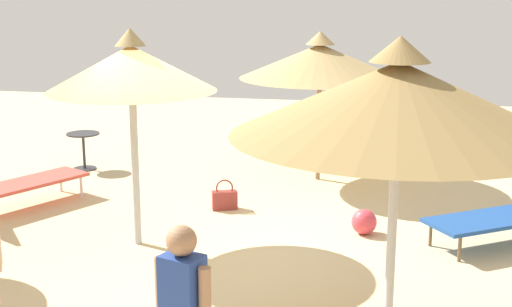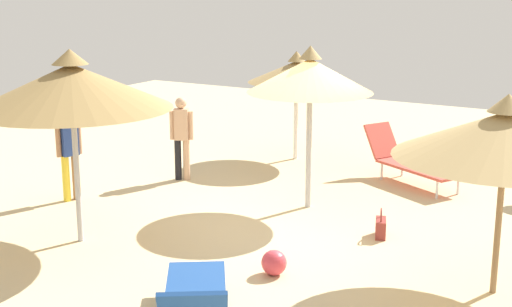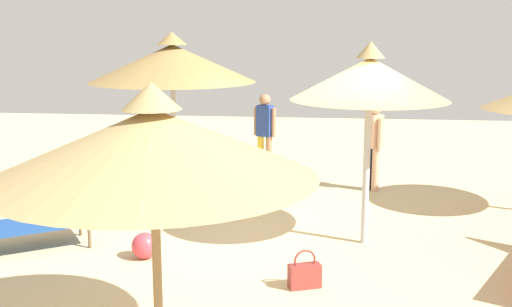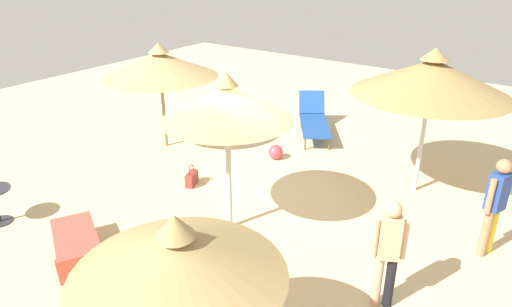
{
  "view_description": "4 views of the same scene",
  "coord_description": "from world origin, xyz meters",
  "px_view_note": "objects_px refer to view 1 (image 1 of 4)",
  "views": [
    {
      "loc": [
        8.23,
        2.34,
        3.3
      ],
      "look_at": [
        0.36,
        0.81,
        1.38
      ],
      "focal_mm": 50.41,
      "sensor_mm": 36.0,
      "label": 1
    },
    {
      "loc": [
        -5.35,
        9.88,
        3.85
      ],
      "look_at": [
        0.13,
        0.55,
        1.21
      ],
      "focal_mm": 50.87,
      "sensor_mm": 36.0,
      "label": 2
    },
    {
      "loc": [
        -8.41,
        -0.25,
        2.94
      ],
      "look_at": [
        0.22,
        0.71,
        1.17
      ],
      "focal_mm": 43.5,
      "sensor_mm": 36.0,
      "label": 3
    },
    {
      "loc": [
        4.24,
        -6.13,
        4.46
      ],
      "look_at": [
        -0.22,
        0.12,
        1.03
      ],
      "focal_mm": 32.16,
      "sensor_mm": 36.0,
      "label": 4
    }
  ],
  "objects_px": {
    "parasol_umbrella_back": "(320,61)",
    "parasol_umbrella_edge": "(398,99)",
    "parasol_umbrella_far_left": "(131,69)",
    "beach_ball": "(364,222)",
    "handbag": "(225,199)",
    "lounge_chair_far_right": "(12,181)",
    "side_table_round": "(83,145)",
    "lounge_chair_near_right": "(510,211)"
  },
  "relations": [
    {
      "from": "parasol_umbrella_edge",
      "to": "parasol_umbrella_far_left",
      "type": "relative_size",
      "value": 1.04
    },
    {
      "from": "lounge_chair_far_right",
      "to": "side_table_round",
      "type": "height_order",
      "value": "lounge_chair_far_right"
    },
    {
      "from": "parasol_umbrella_back",
      "to": "parasol_umbrella_edge",
      "type": "bearing_deg",
      "value": 12.35
    },
    {
      "from": "parasol_umbrella_edge",
      "to": "side_table_round",
      "type": "xyz_separation_m",
      "value": [
        -5.64,
        -5.48,
        -1.88
      ]
    },
    {
      "from": "handbag",
      "to": "parasol_umbrella_far_left",
      "type": "bearing_deg",
      "value": -25.42
    },
    {
      "from": "parasol_umbrella_far_left",
      "to": "lounge_chair_far_right",
      "type": "relative_size",
      "value": 1.25
    },
    {
      "from": "parasol_umbrella_far_left",
      "to": "lounge_chair_far_right",
      "type": "distance_m",
      "value": 3.1
    },
    {
      "from": "parasol_umbrella_far_left",
      "to": "parasol_umbrella_back",
      "type": "distance_m",
      "value": 4.06
    },
    {
      "from": "parasol_umbrella_edge",
      "to": "parasol_umbrella_far_left",
      "type": "bearing_deg",
      "value": -124.49
    },
    {
      "from": "parasol_umbrella_edge",
      "to": "handbag",
      "type": "xyz_separation_m",
      "value": [
        -3.82,
        -2.44,
        -2.18
      ]
    },
    {
      "from": "lounge_chair_far_right",
      "to": "handbag",
      "type": "distance_m",
      "value": 3.15
    },
    {
      "from": "parasol_umbrella_far_left",
      "to": "lounge_chair_near_right",
      "type": "height_order",
      "value": "parasol_umbrella_far_left"
    },
    {
      "from": "parasol_umbrella_far_left",
      "to": "parasol_umbrella_back",
      "type": "xyz_separation_m",
      "value": [
        -3.56,
        1.94,
        -0.24
      ]
    },
    {
      "from": "parasol_umbrella_back",
      "to": "side_table_round",
      "type": "distance_m",
      "value": 4.5
    },
    {
      "from": "beach_ball",
      "to": "parasol_umbrella_back",
      "type": "bearing_deg",
      "value": -160.98
    },
    {
      "from": "parasol_umbrella_edge",
      "to": "handbag",
      "type": "relative_size",
      "value": 6.28
    },
    {
      "from": "parasol_umbrella_far_left",
      "to": "beach_ball",
      "type": "bearing_deg",
      "value": 107.84
    },
    {
      "from": "parasol_umbrella_back",
      "to": "handbag",
      "type": "height_order",
      "value": "parasol_umbrella_back"
    },
    {
      "from": "lounge_chair_near_right",
      "to": "side_table_round",
      "type": "height_order",
      "value": "lounge_chair_near_right"
    },
    {
      "from": "lounge_chair_near_right",
      "to": "side_table_round",
      "type": "bearing_deg",
      "value": -109.62
    },
    {
      "from": "lounge_chair_far_right",
      "to": "handbag",
      "type": "height_order",
      "value": "lounge_chair_far_right"
    },
    {
      "from": "parasol_umbrella_back",
      "to": "handbag",
      "type": "bearing_deg",
      "value": -31.22
    },
    {
      "from": "parasol_umbrella_edge",
      "to": "lounge_chair_near_right",
      "type": "height_order",
      "value": "parasol_umbrella_edge"
    },
    {
      "from": "parasol_umbrella_far_left",
      "to": "lounge_chair_near_right",
      "type": "xyz_separation_m",
      "value": [
        -0.95,
        4.71,
        -1.85
      ]
    },
    {
      "from": "handbag",
      "to": "beach_ball",
      "type": "relative_size",
      "value": 1.34
    },
    {
      "from": "parasol_umbrella_back",
      "to": "lounge_chair_far_right",
      "type": "distance_m",
      "value": 5.21
    },
    {
      "from": "parasol_umbrella_edge",
      "to": "side_table_round",
      "type": "relative_size",
      "value": 4.34
    },
    {
      "from": "parasol_umbrella_edge",
      "to": "lounge_chair_far_right",
      "type": "xyz_separation_m",
      "value": [
        -3.18,
        -5.51,
        -1.89
      ]
    },
    {
      "from": "parasol_umbrella_back",
      "to": "lounge_chair_far_right",
      "type": "height_order",
      "value": "parasol_umbrella_back"
    },
    {
      "from": "parasol_umbrella_edge",
      "to": "beach_ball",
      "type": "relative_size",
      "value": 8.44
    },
    {
      "from": "lounge_chair_near_right",
      "to": "beach_ball",
      "type": "height_order",
      "value": "lounge_chair_near_right"
    },
    {
      "from": "parasol_umbrella_far_left",
      "to": "beach_ball",
      "type": "xyz_separation_m",
      "value": [
        -0.92,
        2.85,
        -2.1
      ]
    },
    {
      "from": "beach_ball",
      "to": "lounge_chair_near_right",
      "type": "bearing_deg",
      "value": 90.96
    },
    {
      "from": "side_table_round",
      "to": "lounge_chair_far_right",
      "type": "bearing_deg",
      "value": -0.74
    },
    {
      "from": "lounge_chair_near_right",
      "to": "parasol_umbrella_far_left",
      "type": "bearing_deg",
      "value": -78.6
    },
    {
      "from": "parasol_umbrella_back",
      "to": "lounge_chair_far_right",
      "type": "bearing_deg",
      "value": -58.78
    },
    {
      "from": "lounge_chair_near_right",
      "to": "handbag",
      "type": "xyz_separation_m",
      "value": [
        -0.66,
        -3.94,
        -0.27
      ]
    },
    {
      "from": "lounge_chair_near_right",
      "to": "parasol_umbrella_back",
      "type": "bearing_deg",
      "value": -133.33
    },
    {
      "from": "lounge_chair_near_right",
      "to": "lounge_chair_far_right",
      "type": "bearing_deg",
      "value": -90.26
    },
    {
      "from": "parasol_umbrella_far_left",
      "to": "parasol_umbrella_back",
      "type": "relative_size",
      "value": 1.03
    },
    {
      "from": "beach_ball",
      "to": "parasol_umbrella_far_left",
      "type": "bearing_deg",
      "value": -72.16
    },
    {
      "from": "parasol_umbrella_back",
      "to": "parasol_umbrella_far_left",
      "type": "bearing_deg",
      "value": -28.67
    }
  ]
}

